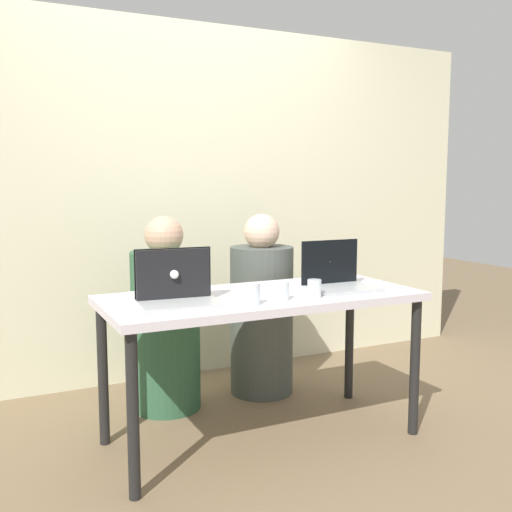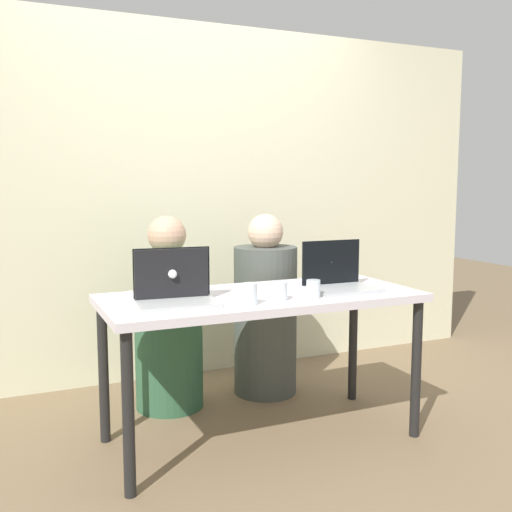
{
  "view_description": "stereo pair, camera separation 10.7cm",
  "coord_description": "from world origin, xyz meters",
  "px_view_note": "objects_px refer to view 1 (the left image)",
  "views": [
    {
      "loc": [
        -1.29,
        -2.58,
        1.3
      ],
      "look_at": [
        0.0,
        0.07,
        0.92
      ],
      "focal_mm": 42.0,
      "sensor_mm": 36.0,
      "label": 1
    },
    {
      "loc": [
        -1.2,
        -2.63,
        1.3
      ],
      "look_at": [
        0.0,
        0.07,
        0.92
      ],
      "focal_mm": 42.0,
      "sensor_mm": 36.0,
      "label": 2
    }
  ],
  "objects_px": {
    "person_on_right": "(262,314)",
    "laptop_front_right": "(338,279)",
    "person_on_left": "(166,324)",
    "laptop_front_left": "(178,292)",
    "water_glass_center": "(281,292)",
    "laptop_back_left": "(170,288)",
    "water_glass_right": "(314,290)",
    "water_glass_left": "(253,295)"
  },
  "relations": [
    {
      "from": "person_on_right",
      "to": "laptop_front_right",
      "type": "bearing_deg",
      "value": 104.37
    },
    {
      "from": "person_on_left",
      "to": "laptop_front_left",
      "type": "distance_m",
      "value": 0.74
    },
    {
      "from": "person_on_left",
      "to": "water_glass_center",
      "type": "distance_m",
      "value": 0.89
    },
    {
      "from": "person_on_left",
      "to": "laptop_back_left",
      "type": "relative_size",
      "value": 3.06
    },
    {
      "from": "water_glass_right",
      "to": "person_on_right",
      "type": "bearing_deg",
      "value": 81.27
    },
    {
      "from": "person_on_right",
      "to": "laptop_front_right",
      "type": "height_order",
      "value": "person_on_right"
    },
    {
      "from": "laptop_back_left",
      "to": "water_glass_right",
      "type": "relative_size",
      "value": 4.11
    },
    {
      "from": "person_on_left",
      "to": "water_glass_left",
      "type": "bearing_deg",
      "value": 88.41
    },
    {
      "from": "water_glass_center",
      "to": "laptop_back_left",
      "type": "bearing_deg",
      "value": 151.26
    },
    {
      "from": "person_on_left",
      "to": "person_on_right",
      "type": "xyz_separation_m",
      "value": [
        0.61,
        0.0,
        -0.0
      ]
    },
    {
      "from": "laptop_front_right",
      "to": "water_glass_right",
      "type": "distance_m",
      "value": 0.27
    },
    {
      "from": "laptop_back_left",
      "to": "water_glass_center",
      "type": "relative_size",
      "value": 4.11
    },
    {
      "from": "person_on_left",
      "to": "water_glass_center",
      "type": "relative_size",
      "value": 12.58
    },
    {
      "from": "laptop_front_right",
      "to": "water_glass_right",
      "type": "height_order",
      "value": "laptop_front_right"
    },
    {
      "from": "person_on_left",
      "to": "water_glass_right",
      "type": "bearing_deg",
      "value": 108.98
    },
    {
      "from": "water_glass_left",
      "to": "water_glass_center",
      "type": "bearing_deg",
      "value": 13.1
    },
    {
      "from": "laptop_back_left",
      "to": "water_glass_center",
      "type": "bearing_deg",
      "value": 156.27
    },
    {
      "from": "laptop_front_left",
      "to": "water_glass_center",
      "type": "bearing_deg",
      "value": -10.34
    },
    {
      "from": "laptop_front_right",
      "to": "person_on_right",
      "type": "bearing_deg",
      "value": 99.91
    },
    {
      "from": "laptop_front_left",
      "to": "person_on_left",
      "type": "bearing_deg",
      "value": 82.77
    },
    {
      "from": "laptop_back_left",
      "to": "water_glass_left",
      "type": "relative_size",
      "value": 3.66
    },
    {
      "from": "person_on_right",
      "to": "laptop_front_right",
      "type": "distance_m",
      "value": 0.74
    },
    {
      "from": "laptop_front_right",
      "to": "water_glass_left",
      "type": "bearing_deg",
      "value": -163.23
    },
    {
      "from": "person_on_right",
      "to": "water_glass_center",
      "type": "xyz_separation_m",
      "value": [
        -0.29,
        -0.79,
        0.29
      ]
    },
    {
      "from": "laptop_back_left",
      "to": "water_glass_right",
      "type": "distance_m",
      "value": 0.68
    },
    {
      "from": "person_on_left",
      "to": "laptop_front_right",
      "type": "height_order",
      "value": "person_on_left"
    },
    {
      "from": "laptop_front_left",
      "to": "laptop_back_left",
      "type": "height_order",
      "value": "laptop_front_left"
    },
    {
      "from": "water_glass_center",
      "to": "water_glass_right",
      "type": "bearing_deg",
      "value": -7.0
    },
    {
      "from": "person_on_left",
      "to": "person_on_right",
      "type": "height_order",
      "value": "person_on_left"
    },
    {
      "from": "laptop_front_left",
      "to": "water_glass_left",
      "type": "distance_m",
      "value": 0.34
    },
    {
      "from": "person_on_right",
      "to": "water_glass_right",
      "type": "height_order",
      "value": "person_on_right"
    },
    {
      "from": "person_on_left",
      "to": "water_glass_center",
      "type": "bearing_deg",
      "value": 99.86
    },
    {
      "from": "person_on_right",
      "to": "water_glass_left",
      "type": "distance_m",
      "value": 0.99
    },
    {
      "from": "person_on_left",
      "to": "laptop_front_left",
      "type": "xyz_separation_m",
      "value": [
        -0.15,
        -0.66,
        0.31
      ]
    },
    {
      "from": "person_on_right",
      "to": "water_glass_right",
      "type": "relative_size",
      "value": 12.55
    },
    {
      "from": "laptop_front_left",
      "to": "water_glass_right",
      "type": "distance_m",
      "value": 0.65
    },
    {
      "from": "water_glass_center",
      "to": "water_glass_left",
      "type": "bearing_deg",
      "value": -166.9
    },
    {
      "from": "water_glass_left",
      "to": "laptop_front_right",
      "type": "bearing_deg",
      "value": 15.9
    },
    {
      "from": "laptop_back_left",
      "to": "water_glass_center",
      "type": "xyz_separation_m",
      "value": [
        0.46,
        -0.25,
        -0.01
      ]
    },
    {
      "from": "laptop_back_left",
      "to": "laptop_front_right",
      "type": "bearing_deg",
      "value": 176.46
    },
    {
      "from": "water_glass_center",
      "to": "water_glass_right",
      "type": "xyz_separation_m",
      "value": [
        0.17,
        -0.02,
        0.0
      ]
    },
    {
      "from": "laptop_front_left",
      "to": "water_glass_left",
      "type": "relative_size",
      "value": 3.85
    }
  ]
}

